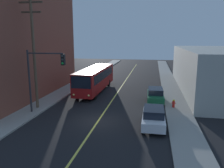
{
  "coord_description": "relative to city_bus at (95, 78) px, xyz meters",
  "views": [
    {
      "loc": [
        4.62,
        -18.33,
        7.19
      ],
      "look_at": [
        0.0,
        6.72,
        2.0
      ],
      "focal_mm": 35.96,
      "sensor_mm": 36.0,
      "label": 1
    }
  ],
  "objects": [
    {
      "name": "building_left_brick",
      "position": [
        -10.33,
        -4.46,
        5.0
      ],
      "size": [
        10.0,
        21.98,
        13.63
      ],
      "color": "brown",
      "rests_on": "ground"
    },
    {
      "name": "parked_car_white",
      "position": [
        7.98,
        -11.65,
        -0.98
      ],
      "size": [
        1.82,
        4.4,
        1.62
      ],
      "color": "silver",
      "rests_on": "ground"
    },
    {
      "name": "sidewalk_left",
      "position": [
        -4.09,
        -1.19,
        -1.74
      ],
      "size": [
        2.5,
        90.0,
        0.15
      ],
      "primitive_type": "cube",
      "color": "gray",
      "rests_on": "ground"
    },
    {
      "name": "lane_stripe_center",
      "position": [
        3.16,
        3.81,
        -1.81
      ],
      "size": [
        0.16,
        60.0,
        0.01
      ],
      "primitive_type": "cube",
      "color": "#D8CC4C",
      "rests_on": "ground"
    },
    {
      "name": "fire_hydrant",
      "position": [
        10.01,
        -6.33,
        -1.23
      ],
      "size": [
        0.44,
        0.26,
        0.84
      ],
      "color": "red",
      "rests_on": "sidewalk_right"
    },
    {
      "name": "sidewalk_right",
      "position": [
        10.41,
        -1.19,
        -1.74
      ],
      "size": [
        2.5,
        90.0,
        0.15
      ],
      "primitive_type": "cube",
      "color": "gray",
      "rests_on": "ground"
    },
    {
      "name": "utility_pole_near",
      "position": [
        -3.89,
        -8.91,
        4.36
      ],
      "size": [
        2.4,
        0.28,
        11.02
      ],
      "color": "brown",
      "rests_on": "sidewalk_left"
    },
    {
      "name": "city_bus",
      "position": [
        0.0,
        0.0,
        0.0
      ],
      "size": [
        2.76,
        12.19,
        3.2
      ],
      "color": "maroon",
      "rests_on": "ground"
    },
    {
      "name": "ground_plane",
      "position": [
        3.16,
        -11.19,
        -1.82
      ],
      "size": [
        120.0,
        120.0,
        0.0
      ],
      "primitive_type": "plane",
      "color": "black"
    },
    {
      "name": "traffic_signal_left_corner",
      "position": [
        -2.25,
        -10.3,
        2.49
      ],
      "size": [
        3.75,
        0.48,
        6.0
      ],
      "color": "#2D2D33",
      "rests_on": "sidewalk_left"
    },
    {
      "name": "parked_car_green",
      "position": [
        8.16,
        -4.14,
        -0.98
      ],
      "size": [
        1.91,
        4.45,
        1.62
      ],
      "color": "#196038",
      "rests_on": "ground"
    }
  ]
}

